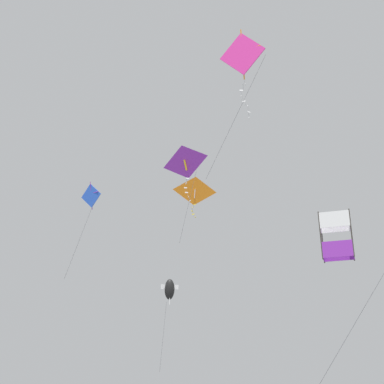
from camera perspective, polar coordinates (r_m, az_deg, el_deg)
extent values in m
cube|color=#DB2D93|center=(28.87, 5.11, 13.74)|extent=(2.36, 0.30, 2.35)
cylinder|color=orange|center=(28.90, 5.13, 13.70)|extent=(0.08, 0.46, 2.70)
cylinder|color=orange|center=(29.00, 5.10, 14.06)|extent=(1.90, 0.25, 0.05)
cylinder|color=#47474C|center=(28.16, 5.33, 11.05)|extent=(0.01, 0.04, 0.32)
cube|color=white|center=(28.07, 5.37, 10.78)|extent=(0.06, 0.17, 0.06)
cylinder|color=#47474C|center=(27.98, 5.19, 10.49)|extent=(0.04, 0.19, 0.33)
cube|color=white|center=(27.90, 5.01, 10.20)|extent=(0.17, 0.08, 0.06)
cylinder|color=#47474C|center=(27.84, 4.99, 9.89)|extent=(0.05, 0.05, 0.32)
cube|color=white|center=(27.77, 4.97, 9.58)|extent=(0.09, 0.16, 0.06)
cylinder|color=#47474C|center=(27.66, 5.11, 9.34)|extent=(0.04, 0.15, 0.32)
cube|color=white|center=(27.54, 5.26, 9.10)|extent=(0.17, 0.05, 0.06)
cylinder|color=#47474C|center=(27.44, 5.43, 8.85)|extent=(0.02, 0.17, 0.32)
cube|color=white|center=(27.33, 5.61, 8.60)|extent=(0.08, 0.16, 0.06)
cylinder|color=#47474C|center=(27.25, 5.69, 8.32)|extent=(0.01, 0.08, 0.32)
cube|color=white|center=(27.16, 5.78, 8.04)|extent=(0.11, 0.15, 0.06)
cylinder|color=#47474C|center=(27.09, 5.76, 7.73)|extent=(0.05, 0.05, 0.32)
cube|color=white|center=(27.03, 5.74, 7.41)|extent=(0.09, 0.16, 0.06)
cylinder|color=#47474C|center=(25.50, 4.53, 7.73)|extent=(3.00, 0.17, 5.75)
pyramid|color=orange|center=(37.87, 0.27, 0.08)|extent=(2.10, 1.50, 1.29)
cube|color=white|center=(37.98, 0.22, -0.18)|extent=(0.38, 0.62, 0.75)
cube|color=white|center=(37.91, 0.32, 0.95)|extent=(0.50, 0.33, 0.14)
cylinder|color=#47474C|center=(37.77, 0.24, -1.10)|extent=(0.01, 0.05, 0.23)
cube|color=yellow|center=(37.73, 0.27, -1.26)|extent=(0.17, 0.06, 0.06)
cylinder|color=#47474C|center=(37.69, 0.15, -1.43)|extent=(0.05, 0.16, 0.23)
cube|color=yellow|center=(37.65, 0.04, -1.59)|extent=(0.09, 0.16, 0.06)
cylinder|color=#47474C|center=(37.63, 0.03, -1.76)|extent=(0.05, 0.04, 0.23)
cube|color=yellow|center=(37.61, 0.02, -1.94)|extent=(0.08, 0.17, 0.06)
cylinder|color=#47474C|center=(37.56, 0.07, -2.09)|extent=(0.01, 0.07, 0.23)
cube|color=yellow|center=(37.52, 0.12, -2.25)|extent=(0.17, 0.03, 0.06)
cylinder|color=#47474C|center=(37.44, 0.22, -2.40)|extent=(0.03, 0.16, 0.23)
cube|color=yellow|center=(37.37, 0.33, -2.54)|extent=(0.04, 0.17, 0.06)
cube|color=blue|center=(35.77, -10.16, -0.37)|extent=(1.51, 0.38, 1.50)
cylinder|color=purple|center=(35.79, -10.14, -0.37)|extent=(0.06, 0.60, 1.68)
cylinder|color=purple|center=(35.81, -10.16, -0.16)|extent=(1.20, 0.37, 0.04)
cylinder|color=#47474C|center=(34.30, -11.32, -4.79)|extent=(1.85, 0.39, 4.51)
ellipsoid|color=black|center=(39.38, -2.28, -9.80)|extent=(0.99, 1.05, 1.48)
cube|color=white|center=(39.36, -2.80, -9.53)|extent=(0.48, 0.31, 0.31)
cube|color=white|center=(39.43, -1.75, -9.58)|extent=(0.48, 0.31, 0.31)
cube|color=white|center=(39.35, -2.32, -11.00)|extent=(0.28, 0.47, 0.51)
sphere|color=black|center=(39.65, -2.57, -9.16)|extent=(0.16, 0.16, 0.13)
sphere|color=black|center=(39.69, -2.03, -9.18)|extent=(0.16, 0.16, 0.13)
cylinder|color=#47474C|center=(38.77, -2.94, -14.37)|extent=(0.63, 0.55, 4.50)
cube|color=white|center=(23.11, 14.30, -3.22)|extent=(1.14, 0.17, 0.60)
cube|color=white|center=(22.00, 14.18, -2.67)|extent=(1.14, 0.17, 0.60)
cube|color=white|center=(22.57, 12.81, -3.11)|extent=(0.09, 1.21, 0.76)
cube|color=white|center=(22.55, 15.68, -2.79)|extent=(0.09, 1.21, 0.76)
cube|color=purple|center=(22.92, 14.59, -5.99)|extent=(1.14, 0.17, 0.60)
cube|color=purple|center=(21.80, 14.49, -5.58)|extent=(1.14, 0.17, 0.60)
cube|color=purple|center=(22.38, 13.09, -5.94)|extent=(0.09, 1.21, 0.76)
cube|color=purple|center=(22.35, 16.00, -5.63)|extent=(0.09, 1.21, 0.76)
cylinder|color=#332D28|center=(23.03, 13.04, -4.75)|extent=(0.06, 0.30, 1.81)
cylinder|color=#332D28|center=(23.00, 15.86, -4.44)|extent=(0.06, 0.30, 1.81)
cylinder|color=#332D28|center=(21.91, 12.86, -4.27)|extent=(0.06, 0.30, 1.81)
cylinder|color=#332D28|center=(21.89, 15.81, -3.95)|extent=(0.06, 0.30, 1.81)
cylinder|color=#47474C|center=(19.58, 15.64, -13.51)|extent=(4.26, 0.49, 6.17)
pyramid|color=purple|center=(32.73, -0.66, 3.03)|extent=(2.25, 1.06, 1.30)
cube|color=yellow|center=(32.82, -0.49, 2.74)|extent=(0.21, 0.71, 0.78)
cube|color=yellow|center=(32.82, -0.86, 4.04)|extent=(0.55, 0.21, 0.15)
cylinder|color=#47474C|center=(32.58, -0.44, 1.62)|extent=(0.03, 0.02, 0.29)
cube|color=white|center=(32.51, -0.45, 1.40)|extent=(0.16, 0.10, 0.06)
cylinder|color=#47474C|center=(32.49, -0.52, 1.14)|extent=(0.06, 0.11, 0.29)
cube|color=white|center=(32.47, -0.60, 0.88)|extent=(0.12, 0.15, 0.06)
cylinder|color=#47474C|center=(32.41, -0.63, 0.65)|extent=(0.04, 0.04, 0.29)
cube|color=white|center=(32.34, -0.66, 0.43)|extent=(0.16, 0.10, 0.06)
cylinder|color=#47474C|center=(32.29, -0.61, 0.19)|extent=(0.04, 0.06, 0.29)
cube|color=white|center=(32.24, -0.56, -0.05)|extent=(0.16, 0.10, 0.06)
cylinder|color=#47474C|center=(32.17, -0.46, -0.27)|extent=(0.01, 0.13, 0.29)
cube|color=white|center=(32.09, -0.35, -0.49)|extent=(0.07, 0.17, 0.06)
cylinder|color=#47474C|center=(31.99, -0.28, -0.69)|extent=(0.08, 0.12, 0.29)
cube|color=white|center=(31.89, -0.20, -0.89)|extent=(0.13, 0.14, 0.06)
cylinder|color=#47474C|center=(31.36, -0.40, -1.41)|extent=(0.88, 0.37, 4.35)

